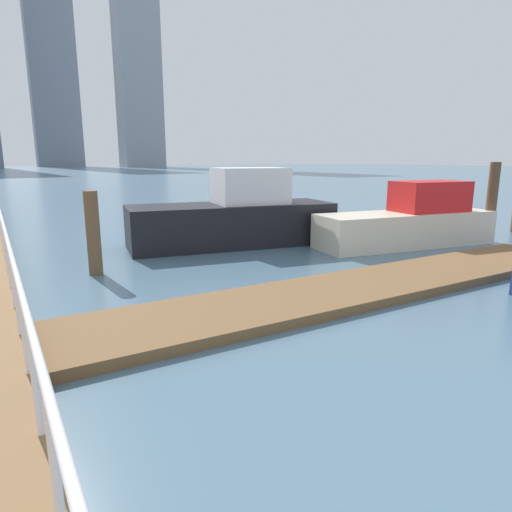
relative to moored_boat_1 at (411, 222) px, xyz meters
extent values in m
plane|color=slate|center=(-7.90, 7.71, -0.74)|extent=(300.00, 300.00, 0.00)
cube|color=brown|center=(-4.75, -2.94, -0.65)|extent=(13.29, 2.00, 0.18)
cylinder|color=white|center=(-11.05, -6.87, 0.19)|extent=(0.06, 0.06, 1.05)
cylinder|color=white|center=(-11.05, -5.59, 0.19)|extent=(0.06, 0.06, 1.05)
cylinder|color=white|center=(-11.05, -4.31, 0.19)|extent=(0.06, 0.06, 1.05)
cylinder|color=white|center=(-11.05, -3.03, 0.19)|extent=(0.06, 0.06, 1.05)
cylinder|color=white|center=(-11.05, -1.75, 0.19)|extent=(0.06, 0.06, 1.05)
cylinder|color=white|center=(-11.05, -0.47, 0.19)|extent=(0.06, 0.06, 1.05)
cylinder|color=white|center=(-11.05, 0.81, 0.19)|extent=(0.06, 0.06, 1.05)
cylinder|color=white|center=(-11.05, 2.09, 0.19)|extent=(0.06, 0.06, 1.05)
cylinder|color=white|center=(-11.05, 3.37, 0.19)|extent=(0.06, 0.06, 1.05)
cylinder|color=white|center=(-11.05, 4.65, 0.19)|extent=(0.06, 0.06, 1.05)
cylinder|color=white|center=(-11.05, -2.39, 0.71)|extent=(0.06, 29.43, 0.06)
cylinder|color=brown|center=(-9.25, 1.25, 0.24)|extent=(0.32, 0.32, 1.96)
cylinder|color=brown|center=(2.63, -0.94, 0.54)|extent=(0.32, 0.32, 2.56)
cube|color=beige|center=(-0.19, 0.03, -0.22)|extent=(5.97, 2.49, 1.04)
cube|color=red|center=(0.66, -0.10, 0.77)|extent=(2.43, 1.63, 0.94)
cube|color=black|center=(-4.79, 2.88, -0.09)|extent=(6.59, 3.12, 1.29)
cube|color=white|center=(-4.19, 2.78, 1.10)|extent=(2.38, 2.00, 1.10)
cube|color=gray|center=(9.61, 148.76, 37.37)|extent=(13.93, 6.35, 76.21)
cube|color=#8C939E|center=(30.33, 129.07, 39.34)|extent=(12.10, 10.09, 80.16)
camera|label=1|loc=(-11.20, -9.40, 1.94)|focal=31.29mm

